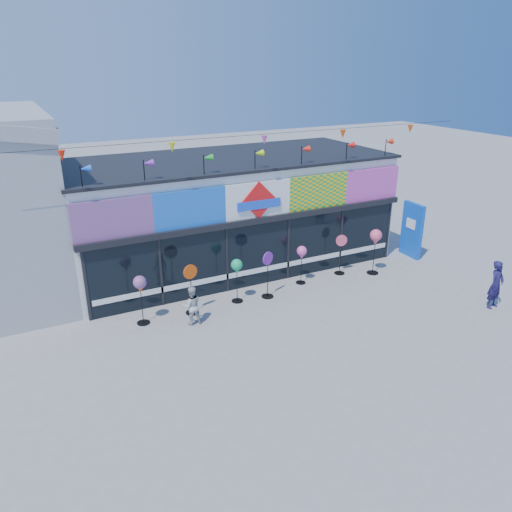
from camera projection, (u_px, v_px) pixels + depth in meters
ground at (310, 327)px, 14.95m from camera, size 80.00×80.00×0.00m
kite_shop at (228, 211)px, 19.13m from camera, size 16.00×5.70×5.31m
blue_sign at (412, 230)px, 19.96m from camera, size 0.24×1.11×2.20m
spinner_0 at (140, 286)px, 14.69m from camera, size 0.40×0.40×1.57m
spinner_1 at (191, 288)px, 15.44m from camera, size 0.46×0.42×1.65m
spinner_2 at (237, 268)px, 16.08m from camera, size 0.38×0.38×1.50m
spinner_3 at (268, 273)px, 16.52m from camera, size 0.44×0.41×1.62m
spinner_4 at (302, 254)px, 17.46m from camera, size 0.36×0.36×1.41m
spinner_5 at (341, 253)px, 18.37m from camera, size 0.42×0.39×1.53m
spinner_6 at (376, 238)px, 18.18m from camera, size 0.44×0.44×1.73m
adult_man at (496, 285)px, 15.85m from camera, size 0.64×0.47×1.59m
child at (192, 306)px, 14.91m from camera, size 0.63×0.41×1.21m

